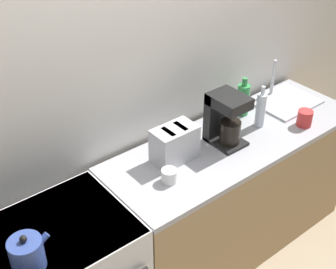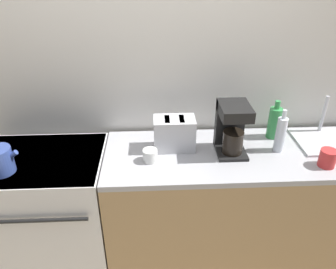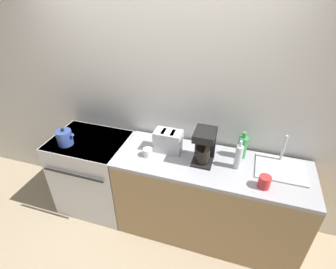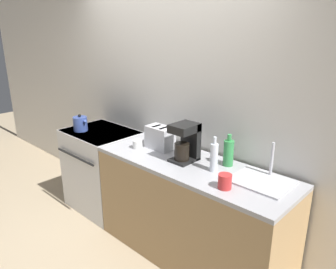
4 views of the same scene
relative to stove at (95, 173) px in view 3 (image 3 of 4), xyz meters
name	(u,v)px [view 3 (image 3 of 4)]	position (x,y,z in m)	size (l,w,h in m)	color
ground_plane	(140,237)	(0.67, -0.31, -0.48)	(12.00, 12.00, 0.00)	tan
wall_back	(159,102)	(0.67, 0.38, 0.82)	(8.00, 0.05, 2.60)	silver
stove	(95,173)	(0.00, 0.00, 0.00)	(0.79, 0.66, 0.94)	silver
counter_block	(208,199)	(1.31, 0.01, -0.01)	(1.82, 0.63, 0.94)	tan
kettle	(65,137)	(-0.17, -0.13, 0.54)	(0.19, 0.15, 0.19)	#33478C
toaster	(168,141)	(0.86, 0.09, 0.56)	(0.26, 0.16, 0.21)	#BCBCC1
coffee_maker	(204,144)	(1.22, 0.04, 0.63)	(0.19, 0.24, 0.33)	black
sink_tray	(281,168)	(1.91, 0.11, 0.47)	(0.43, 0.36, 0.28)	#B7B7BC
bottle_clear	(238,157)	(1.53, 0.02, 0.58)	(0.06, 0.06, 0.29)	silver
bottle_green	(242,147)	(1.55, 0.19, 0.57)	(0.09, 0.09, 0.27)	#338C47
cup_red	(264,182)	(1.76, -0.17, 0.51)	(0.10, 0.10, 0.11)	red
cup_white	(148,152)	(0.70, -0.06, 0.50)	(0.09, 0.09, 0.08)	white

